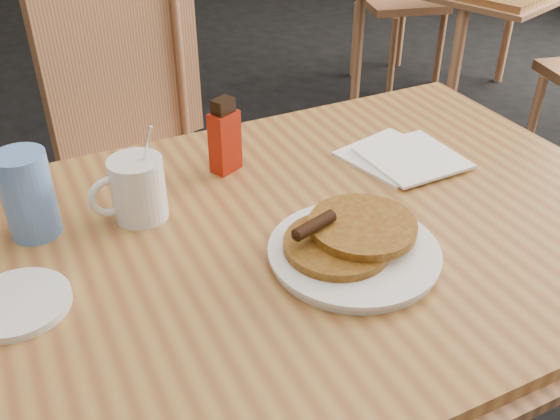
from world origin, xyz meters
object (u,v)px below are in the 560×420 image
object	(u,v)px
main_table	(295,249)
blue_tumbler	(28,195)
pancake_plate	(352,246)
syrup_bottle	(225,138)
chair_main_far	(144,133)
coffee_mug	(136,188)

from	to	relation	value
main_table	blue_tumbler	bearing A→B (deg)	150.60
main_table	pancake_plate	bearing A→B (deg)	-69.82
main_table	pancake_plate	world-z (taller)	pancake_plate
syrup_bottle	blue_tumbler	world-z (taller)	same
main_table	pancake_plate	size ratio (longest dim) A/B	5.02
main_table	chair_main_far	bearing A→B (deg)	90.24
pancake_plate	blue_tumbler	bearing A→B (deg)	142.47
coffee_mug	syrup_bottle	bearing A→B (deg)	9.96
blue_tumbler	coffee_mug	bearing A→B (deg)	-14.23
chair_main_far	coffee_mug	xyz separation A→B (m)	(-0.20, -0.60, 0.21)
blue_tumbler	main_table	bearing A→B (deg)	-29.40
main_table	blue_tumbler	size ratio (longest dim) A/B	9.25
main_table	coffee_mug	distance (m)	0.28
blue_tumbler	chair_main_far	bearing A→B (deg)	56.75
pancake_plate	main_table	bearing A→B (deg)	110.18
pancake_plate	coffee_mug	xyz separation A→B (m)	(-0.25, 0.27, 0.04)
pancake_plate	chair_main_far	bearing A→B (deg)	92.75
coffee_mug	blue_tumbler	xyz separation A→B (m)	(-0.16, 0.04, 0.02)
chair_main_far	syrup_bottle	distance (m)	0.57
main_table	coffee_mug	xyz separation A→B (m)	(-0.21, 0.17, 0.10)
syrup_bottle	main_table	bearing A→B (deg)	-108.48
pancake_plate	syrup_bottle	bearing A→B (deg)	98.02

